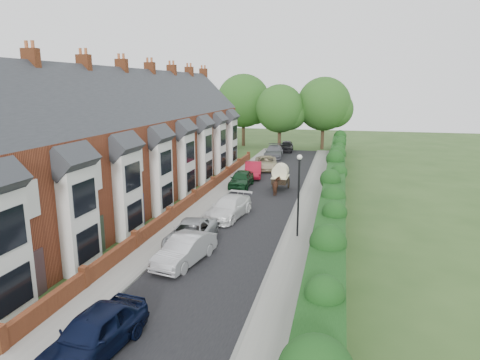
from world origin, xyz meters
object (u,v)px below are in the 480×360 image
at_px(car_white, 229,208).
at_px(car_red, 253,170).
at_px(car_green, 241,179).
at_px(car_grey, 274,152).
at_px(horse, 277,186).
at_px(car_navy, 93,334).
at_px(car_black, 286,146).
at_px(car_silver_b, 191,234).
at_px(lamppost, 299,185).
at_px(car_silver_a, 185,250).
at_px(car_beige, 266,163).
at_px(horse_cart, 280,175).

distance_m(car_white, car_red, 13.82).
distance_m(car_green, car_grey, 16.80).
relative_size(car_green, horse, 2.58).
relative_size(car_navy, car_black, 1.06).
distance_m(car_silver_b, car_green, 14.81).
bearing_deg(lamppost, car_navy, -112.92).
relative_size(car_silver_b, car_white, 0.97).
distance_m(car_silver_a, car_black, 39.76).
relative_size(car_beige, car_black, 1.17).
distance_m(car_grey, car_black, 5.67).
height_order(car_silver_a, horse_cart, horse_cart).
relative_size(lamppost, horse_cart, 1.59).
bearing_deg(car_grey, car_silver_b, -93.66).
bearing_deg(car_green, lamppost, -63.43).
height_order(lamppost, car_green, lamppost).
xyz_separation_m(car_green, car_black, (1.24, 22.40, -0.01)).
height_order(car_navy, car_silver_b, car_navy).
height_order(lamppost, horse_cart, lamppost).
bearing_deg(car_white, car_navy, -83.23).
xyz_separation_m(car_white, car_grey, (-0.95, 26.00, 0.05)).
relative_size(car_beige, horse, 3.00).
distance_m(car_green, horse, 4.09).
distance_m(car_red, car_black, 17.86).
height_order(car_navy, horse, car_navy).
xyz_separation_m(lamppost, car_red, (-6.24, 16.77, -2.53)).
bearing_deg(car_red, car_grey, 79.61).
distance_m(car_beige, horse_cart, 9.44).
bearing_deg(car_beige, horse_cart, -85.26).
bearing_deg(car_green, car_silver_b, -89.32).
height_order(car_silver_a, car_grey, car_grey).
bearing_deg(lamppost, car_grey, 101.83).
distance_m(car_white, car_grey, 26.02).
relative_size(car_red, car_grey, 0.86).
xyz_separation_m(lamppost, car_beige, (-5.63, 21.09, -2.58)).
height_order(car_black, horse_cart, horse_cart).
xyz_separation_m(car_silver_a, car_red, (-0.91, 21.93, 0.03)).
bearing_deg(car_beige, car_grey, 80.48).
bearing_deg(car_green, horse, -29.71).
relative_size(car_navy, car_grey, 0.87).
distance_m(car_green, horse_cart, 3.64).
bearing_deg(car_silver_b, car_navy, -90.19).
relative_size(car_white, car_black, 1.14).
bearing_deg(car_grey, car_navy, -93.27).
distance_m(car_beige, horse, 11.21).
height_order(car_white, car_grey, car_grey).
relative_size(car_beige, car_grey, 0.96).
height_order(car_silver_b, car_black, car_black).
bearing_deg(car_silver_b, horse, 74.32).
xyz_separation_m(car_silver_b, car_red, (-0.30, 19.37, 0.09)).
bearing_deg(car_silver_a, lamppost, 54.82).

